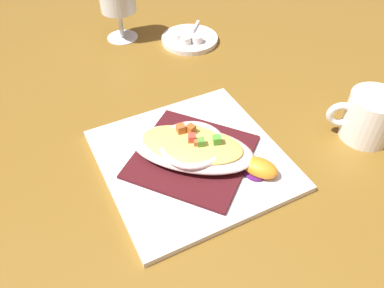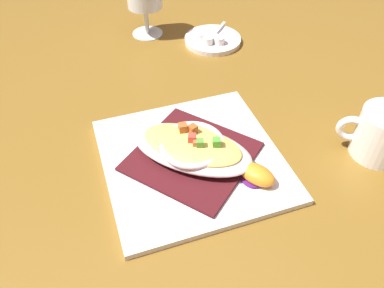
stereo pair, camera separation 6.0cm
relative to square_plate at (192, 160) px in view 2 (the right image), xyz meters
name	(u,v)px [view 2 (the right image)]	position (x,y,z in m)	size (l,w,h in m)	color
ground_plane	(192,162)	(0.00, 0.00, -0.01)	(2.60, 2.60, 0.00)	brown
square_plate	(192,160)	(0.00, 0.00, 0.00)	(0.28, 0.28, 0.01)	white
folded_napkin	(192,156)	(0.00, 0.00, 0.01)	(0.17, 0.17, 0.01)	#471318
gratin_dish	(192,147)	(0.00, 0.00, 0.03)	(0.22, 0.20, 0.04)	silver
orange_garnish	(256,175)	(-0.09, -0.06, 0.02)	(0.07, 0.05, 0.03)	#511769
coffee_mug	(381,136)	(-0.14, -0.27, 0.03)	(0.10, 0.10, 0.08)	white
creamer_saucer	(213,40)	(0.30, -0.24, 0.00)	(0.13, 0.13, 0.01)	white
spoon	(214,35)	(0.30, -0.24, 0.01)	(0.07, 0.09, 0.01)	silver
creamer_cup_0	(201,36)	(0.31, -0.21, 0.01)	(0.02, 0.02, 0.02)	white
creamer_cup_1	(208,40)	(0.29, -0.22, 0.01)	(0.02, 0.02, 0.02)	white
creamer_cup_2	(219,40)	(0.27, -0.24, 0.01)	(0.02, 0.02, 0.02)	white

